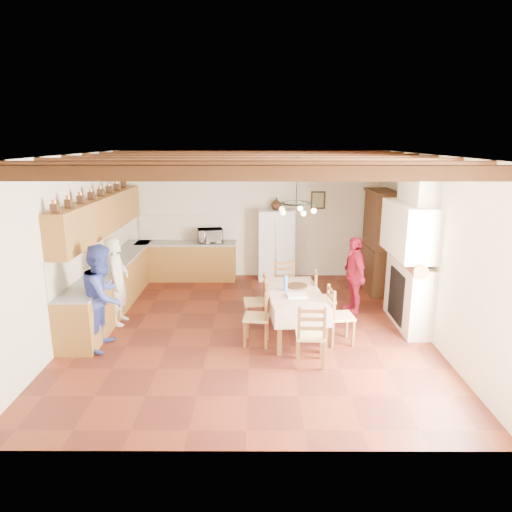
{
  "coord_description": "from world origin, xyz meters",
  "views": [
    {
      "loc": [
        0.12,
        -7.46,
        3.26
      ],
      "look_at": [
        0.1,
        0.3,
        1.25
      ],
      "focal_mm": 32.0,
      "sensor_mm": 36.0,
      "label": 1
    }
  ],
  "objects_px": {
    "chair_end_near": "(310,334)",
    "chair_end_far": "(286,286)",
    "hutch": "(379,242)",
    "chair_right_near": "(341,315)",
    "chair_right_far": "(325,298)",
    "person_woman_blue": "(103,296)",
    "chair_left_far": "(255,301)",
    "microwave": "(210,236)",
    "chair_left_near": "(256,316)",
    "dining_table": "(294,297)",
    "refrigerator": "(275,244)",
    "person_man": "(118,281)",
    "person_woman_red": "(354,275)"
  },
  "relations": [
    {
      "from": "chair_left_far",
      "to": "chair_right_far",
      "type": "height_order",
      "value": "same"
    },
    {
      "from": "chair_end_far",
      "to": "microwave",
      "type": "height_order",
      "value": "microwave"
    },
    {
      "from": "person_woman_blue",
      "to": "microwave",
      "type": "xyz_separation_m",
      "value": [
        1.33,
        3.64,
        0.21
      ]
    },
    {
      "from": "chair_left_near",
      "to": "dining_table",
      "type": "bearing_deg",
      "value": 126.69
    },
    {
      "from": "chair_right_near",
      "to": "chair_right_far",
      "type": "distance_m",
      "value": 0.83
    },
    {
      "from": "chair_end_far",
      "to": "person_man",
      "type": "distance_m",
      "value": 3.14
    },
    {
      "from": "chair_left_far",
      "to": "microwave",
      "type": "relative_size",
      "value": 1.69
    },
    {
      "from": "person_woman_blue",
      "to": "microwave",
      "type": "height_order",
      "value": "person_woman_blue"
    },
    {
      "from": "dining_table",
      "to": "microwave",
      "type": "height_order",
      "value": "microwave"
    },
    {
      "from": "dining_table",
      "to": "chair_right_near",
      "type": "bearing_deg",
      "value": -24.78
    },
    {
      "from": "hutch",
      "to": "chair_left_near",
      "type": "bearing_deg",
      "value": -134.88
    },
    {
      "from": "chair_left_far",
      "to": "person_woman_blue",
      "type": "distance_m",
      "value": 2.55
    },
    {
      "from": "refrigerator",
      "to": "hutch",
      "type": "distance_m",
      "value": 2.41
    },
    {
      "from": "refrigerator",
      "to": "chair_left_far",
      "type": "bearing_deg",
      "value": -102.86
    },
    {
      "from": "hutch",
      "to": "chair_end_far",
      "type": "xyz_separation_m",
      "value": [
        -2.07,
        -1.18,
        -0.62
      ]
    },
    {
      "from": "chair_left_far",
      "to": "microwave",
      "type": "distance_m",
      "value": 3.08
    },
    {
      "from": "dining_table",
      "to": "chair_right_near",
      "type": "height_order",
      "value": "chair_right_near"
    },
    {
      "from": "chair_right_far",
      "to": "person_man",
      "type": "bearing_deg",
      "value": 96.34
    },
    {
      "from": "chair_right_near",
      "to": "person_woman_red",
      "type": "height_order",
      "value": "person_woman_red"
    },
    {
      "from": "person_man",
      "to": "person_woman_red",
      "type": "relative_size",
      "value": 1.07
    },
    {
      "from": "chair_left_near",
      "to": "chair_left_far",
      "type": "xyz_separation_m",
      "value": [
        -0.02,
        0.71,
        0.0
      ]
    },
    {
      "from": "chair_right_near",
      "to": "person_woman_blue",
      "type": "distance_m",
      "value": 3.8
    },
    {
      "from": "dining_table",
      "to": "person_woman_red",
      "type": "bearing_deg",
      "value": 40.53
    },
    {
      "from": "microwave",
      "to": "chair_right_near",
      "type": "bearing_deg",
      "value": -66.15
    },
    {
      "from": "chair_right_far",
      "to": "person_woman_blue",
      "type": "xyz_separation_m",
      "value": [
        -3.64,
        -0.96,
        0.36
      ]
    },
    {
      "from": "person_man",
      "to": "person_woman_red",
      "type": "height_order",
      "value": "person_man"
    },
    {
      "from": "chair_right_far",
      "to": "chair_end_far",
      "type": "bearing_deg",
      "value": 51.02
    },
    {
      "from": "refrigerator",
      "to": "chair_end_far",
      "type": "bearing_deg",
      "value": -90.41
    },
    {
      "from": "refrigerator",
      "to": "chair_left_far",
      "type": "xyz_separation_m",
      "value": [
        -0.46,
        -2.94,
        -0.35
      ]
    },
    {
      "from": "hutch",
      "to": "chair_end_far",
      "type": "bearing_deg",
      "value": -150.93
    },
    {
      "from": "chair_right_far",
      "to": "chair_end_near",
      "type": "bearing_deg",
      "value": 170.69
    },
    {
      "from": "chair_end_near",
      "to": "chair_end_far",
      "type": "relative_size",
      "value": 1.0
    },
    {
      "from": "chair_left_near",
      "to": "chair_right_far",
      "type": "distance_m",
      "value": 1.5
    },
    {
      "from": "chair_right_far",
      "to": "person_woman_red",
      "type": "xyz_separation_m",
      "value": [
        0.62,
        0.55,
        0.26
      ]
    },
    {
      "from": "chair_right_near",
      "to": "chair_end_near",
      "type": "xyz_separation_m",
      "value": [
        -0.58,
        -0.74,
        0.0
      ]
    },
    {
      "from": "chair_right_near",
      "to": "chair_right_far",
      "type": "bearing_deg",
      "value": 3.93
    },
    {
      "from": "person_woman_blue",
      "to": "hutch",
      "type": "bearing_deg",
      "value": -58.07
    },
    {
      "from": "refrigerator",
      "to": "chair_left_near",
      "type": "height_order",
      "value": "refrigerator"
    },
    {
      "from": "dining_table",
      "to": "microwave",
      "type": "distance_m",
      "value": 3.62
    },
    {
      "from": "hutch",
      "to": "microwave",
      "type": "height_order",
      "value": "hutch"
    },
    {
      "from": "chair_left_near",
      "to": "chair_right_far",
      "type": "bearing_deg",
      "value": 130.92
    },
    {
      "from": "refrigerator",
      "to": "person_woman_red",
      "type": "height_order",
      "value": "refrigerator"
    },
    {
      "from": "refrigerator",
      "to": "chair_left_near",
      "type": "distance_m",
      "value": 3.69
    },
    {
      "from": "dining_table",
      "to": "chair_left_far",
      "type": "xyz_separation_m",
      "value": [
        -0.66,
        0.32,
        -0.19
      ]
    },
    {
      "from": "chair_left_near",
      "to": "chair_end_far",
      "type": "bearing_deg",
      "value": 165.17
    },
    {
      "from": "person_woman_red",
      "to": "microwave",
      "type": "bearing_deg",
      "value": -135.19
    },
    {
      "from": "hutch",
      "to": "chair_left_far",
      "type": "xyz_separation_m",
      "value": [
        -2.66,
        -2.0,
        -0.62
      ]
    },
    {
      "from": "chair_end_far",
      "to": "chair_left_far",
      "type": "bearing_deg",
      "value": -132.58
    },
    {
      "from": "person_man",
      "to": "person_woman_red",
      "type": "distance_m",
      "value": 4.36
    },
    {
      "from": "chair_right_near",
      "to": "chair_end_far",
      "type": "bearing_deg",
      "value": 22.5
    }
  ]
}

